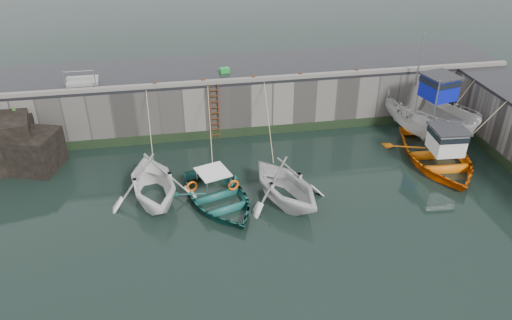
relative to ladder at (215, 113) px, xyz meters
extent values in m
plane|color=black|center=(2.00, -9.91, -1.59)|extent=(120.00, 120.00, 0.00)
cube|color=slate|center=(2.00, 2.59, -0.09)|extent=(30.00, 5.00, 3.00)
cube|color=black|center=(2.00, 2.59, 1.49)|extent=(30.00, 5.00, 0.16)
cube|color=slate|center=(2.00, 0.24, 1.67)|extent=(30.00, 0.30, 0.20)
cube|color=black|center=(2.00, 0.05, -1.34)|extent=(30.00, 0.08, 0.50)
cube|color=black|center=(-9.20, -1.51, -0.64)|extent=(2.96, 2.83, 1.90)
cube|color=black|center=(-10.20, -0.31, -0.44)|extent=(2.01, 1.83, 2.30)
cone|color=#2D591E|center=(-9.50, -1.71, 0.09)|extent=(0.44, 0.44, 0.45)
cone|color=#2D591E|center=(-10.00, -0.11, 0.99)|extent=(0.44, 0.44, 0.45)
cylinder|color=#3F1E0F|center=(-0.22, 0.01, 0.01)|extent=(0.07, 0.07, 3.20)
cylinder|color=#3F1E0F|center=(0.22, 0.01, 0.01)|extent=(0.07, 0.07, 3.20)
cube|color=#3F1E0F|center=(0.00, -0.01, -1.34)|extent=(0.44, 0.06, 0.05)
cube|color=#3F1E0F|center=(0.00, -0.01, -1.01)|extent=(0.44, 0.06, 0.05)
cube|color=#3F1E0F|center=(0.00, -0.01, -0.68)|extent=(0.44, 0.06, 0.05)
cube|color=#3F1E0F|center=(0.00, -0.01, -0.35)|extent=(0.44, 0.06, 0.05)
cube|color=#3F1E0F|center=(0.00, -0.01, -0.02)|extent=(0.44, 0.06, 0.05)
cube|color=#3F1E0F|center=(0.00, -0.01, 0.31)|extent=(0.44, 0.06, 0.05)
cube|color=#3F1E0F|center=(0.00, -0.01, 0.64)|extent=(0.44, 0.06, 0.05)
cube|color=#3F1E0F|center=(0.00, -0.01, 0.97)|extent=(0.44, 0.06, 0.05)
cube|color=#3F1E0F|center=(0.00, -0.01, 1.30)|extent=(0.44, 0.06, 0.05)
imported|color=white|center=(-3.37, -5.35, -1.59)|extent=(4.82, 5.36, 2.51)
imported|color=#18554D|center=(-0.53, -6.15, -1.59)|extent=(5.07, 6.02, 1.06)
imported|color=silver|center=(2.44, -6.51, -1.59)|extent=(5.37, 5.73, 2.42)
imported|color=silver|center=(11.50, -1.59, -0.52)|extent=(4.30, 7.78, 2.84)
cube|color=#0B16B0|center=(11.63, -2.17, 1.50)|extent=(1.69, 1.77, 1.20)
cube|color=black|center=(11.63, -2.17, 1.85)|extent=(1.77, 1.84, 0.28)
cube|color=#262628|center=(11.63, -2.17, 2.14)|extent=(1.93, 2.01, 0.08)
cylinder|color=#A5A8AD|center=(11.24, -0.42, 2.40)|extent=(0.08, 0.08, 3.00)
imported|color=orange|center=(10.84, -4.52, -1.29)|extent=(4.96, 6.64, 1.31)
cube|color=white|center=(10.80, -5.11, -0.03)|extent=(1.50, 1.59, 1.20)
cube|color=black|center=(10.80, -5.11, 0.32)|extent=(1.57, 1.66, 0.28)
cube|color=#262628|center=(10.80, -5.11, 0.61)|extent=(1.71, 1.81, 0.08)
cylinder|color=#A5A8AD|center=(10.92, -3.32, 0.87)|extent=(0.08, 0.08, 3.00)
cube|color=green|center=(0.81, 1.78, 1.70)|extent=(0.60, 0.47, 0.27)
cylinder|color=#A5A8AD|center=(-7.50, 0.69, 2.07)|extent=(0.05, 0.05, 1.00)
cylinder|color=#A5A8AD|center=(-6.00, 0.69, 2.07)|extent=(0.05, 0.05, 1.00)
cylinder|color=#A5A8AD|center=(-6.75, 0.69, 2.53)|extent=(1.50, 0.05, 0.05)
cube|color=gray|center=(-6.75, 1.19, 1.66)|extent=(1.60, 0.35, 0.18)
cube|color=gray|center=(-6.75, 1.54, 1.84)|extent=(1.60, 0.35, 0.18)
cylinder|color=#3F1E0F|center=(-3.00, 0.34, 1.71)|extent=(0.18, 0.18, 0.28)
cylinder|color=#3F1E0F|center=(-0.50, 0.34, 1.71)|extent=(0.18, 0.18, 0.28)
cylinder|color=#3F1E0F|center=(2.20, 0.34, 1.71)|extent=(0.18, 0.18, 0.28)
cylinder|color=#3F1E0F|center=(4.80, 0.34, 1.71)|extent=(0.18, 0.18, 0.28)
cylinder|color=#3F1E0F|center=(8.00, 0.34, 1.71)|extent=(0.18, 0.18, 0.28)
camera|label=1|loc=(-2.10, -24.54, 11.41)|focal=35.00mm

